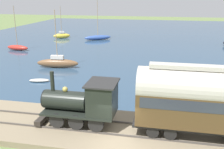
{
  "coord_description": "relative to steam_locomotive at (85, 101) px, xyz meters",
  "views": [
    {
      "loc": [
        -13.82,
        -2.54,
        8.86
      ],
      "look_at": [
        9.08,
        2.19,
        1.72
      ],
      "focal_mm": 42.0,
      "sensor_mm": 36.0,
      "label": 1
    }
  ],
  "objects": [
    {
      "name": "sailboat_yellow",
      "position": [
        36.92,
        16.71,
        -1.6
      ],
      "size": [
        2.6,
        3.61,
        6.62
      ],
      "rotation": [
        0.0,
        0.0,
        0.48
      ],
      "color": "gold",
      "rests_on": "harbor_water"
    },
    {
      "name": "rowboat_off_pier",
      "position": [
        11.85,
        -7.91,
        -2.05
      ],
      "size": [
        2.08,
        2.4,
        0.32
      ],
      "rotation": [
        0.0,
        0.0,
        0.59
      ],
      "color": "#B7B2A3",
      "rests_on": "harbor_water"
    },
    {
      "name": "sailboat_brown",
      "position": [
        14.76,
        8.27,
        -1.56
      ],
      "size": [
        1.67,
        5.37,
        7.16
      ],
      "rotation": [
        0.0,
        0.0,
        0.13
      ],
      "color": "brown",
      "rests_on": "harbor_water"
    },
    {
      "name": "harbor_water",
      "position": [
        43.19,
        -2.38,
        -2.21
      ],
      "size": [
        80.0,
        80.0,
        0.01
      ],
      "color": "#2D4760",
      "rests_on": "ground"
    },
    {
      "name": "passenger_coach",
      "position": [
        -0.0,
        -7.4,
        0.76
      ],
      "size": [
        2.25,
        8.35,
        4.46
      ],
      "color": "black",
      "rests_on": "rail_embankment"
    },
    {
      "name": "sailboat_red",
      "position": [
        23.66,
        19.13,
        -1.73
      ],
      "size": [
        1.6,
        4.07,
        7.2
      ],
      "rotation": [
        0.0,
        0.0,
        -0.13
      ],
      "color": "#B72D23",
      "rests_on": "harbor_water"
    },
    {
      "name": "rowboat_mid_harbor",
      "position": [
        9.08,
        7.97,
        -2.06
      ],
      "size": [
        1.17,
        2.23,
        0.31
      ],
      "rotation": [
        0.0,
        0.0,
        0.22
      ],
      "color": "beige",
      "rests_on": "harbor_water"
    },
    {
      "name": "sailboat_blue",
      "position": [
        36.51,
        8.71,
        -1.69
      ],
      "size": [
        4.1,
        5.47,
        8.93
      ],
      "rotation": [
        0.0,
        0.0,
        0.56
      ],
      "color": "#335199",
      "rests_on": "harbor_water"
    },
    {
      "name": "rowboat_near_shore",
      "position": [
        5.95,
        1.44,
        -1.98
      ],
      "size": [
        1.48,
        2.98,
        0.46
      ],
      "rotation": [
        0.0,
        0.0,
        0.28
      ],
      "color": "beige",
      "rests_on": "harbor_water"
    },
    {
      "name": "steam_locomotive",
      "position": [
        0.0,
        0.0,
        0.0
      ],
      "size": [
        2.32,
        5.38,
        3.57
      ],
      "color": "black",
      "rests_on": "rail_embankment"
    },
    {
      "name": "ground_plane",
      "position": [
        -1.37,
        -2.38,
        -2.22
      ],
      "size": [
        200.0,
        200.0,
        0.0
      ],
      "primitive_type": "plane",
      "color": "#607542"
    },
    {
      "name": "rail_embankment",
      "position": [
        -0.0,
        -2.38,
        -2.02
      ],
      "size": [
        5.77,
        56.0,
        0.52
      ],
      "color": "#84755B",
      "rests_on": "ground"
    }
  ]
}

